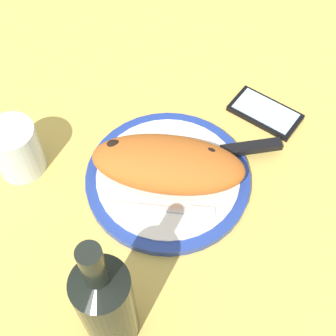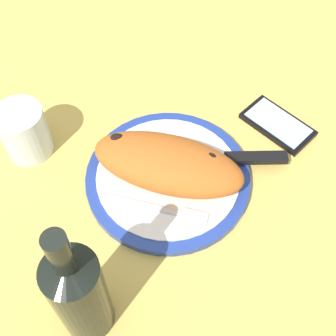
# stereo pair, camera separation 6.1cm
# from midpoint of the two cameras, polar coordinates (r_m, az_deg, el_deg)

# --- Properties ---
(ground_plane) EXTENTS (1.50, 1.50, 0.03)m
(ground_plane) POSITION_cam_midpoint_polar(r_m,az_deg,el_deg) (0.78, -2.23, -2.28)
(ground_plane) COLOR #DBB756
(plate) EXTENTS (0.27, 0.27, 0.02)m
(plate) POSITION_cam_midpoint_polar(r_m,az_deg,el_deg) (0.76, -2.28, -1.36)
(plate) COLOR #233D99
(plate) RESTS_ON ground_plane
(calzone) EXTENTS (0.25, 0.12, 0.06)m
(calzone) POSITION_cam_midpoint_polar(r_m,az_deg,el_deg) (0.73, -2.75, 0.49)
(calzone) COLOR #C16023
(calzone) RESTS_ON plate
(fork) EXTENTS (0.17, 0.03, 0.00)m
(fork) POSITION_cam_midpoint_polar(r_m,az_deg,el_deg) (0.72, -2.21, -5.29)
(fork) COLOR silver
(fork) RESTS_ON plate
(knife) EXTENTS (0.24, 0.10, 0.01)m
(knife) POSITION_cam_midpoint_polar(r_m,az_deg,el_deg) (0.78, 5.53, 2.00)
(knife) COLOR silver
(knife) RESTS_ON plate
(smartphone) EXTENTS (0.14, 0.11, 0.01)m
(smartphone) POSITION_cam_midpoint_polar(r_m,az_deg,el_deg) (0.86, 9.86, 6.61)
(smartphone) COLOR black
(smartphone) RESTS_ON ground_plane
(water_glass) EXTENTS (0.08, 0.08, 0.09)m
(water_glass) POSITION_cam_midpoint_polar(r_m,az_deg,el_deg) (0.80, -20.13, 1.84)
(water_glass) COLOR silver
(water_glass) RESTS_ON ground_plane
(wine_bottle) EXTENTS (0.07, 0.07, 0.25)m
(wine_bottle) POSITION_cam_midpoint_polar(r_m,az_deg,el_deg) (0.59, -10.67, -16.29)
(wine_bottle) COLOR black
(wine_bottle) RESTS_ON ground_plane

